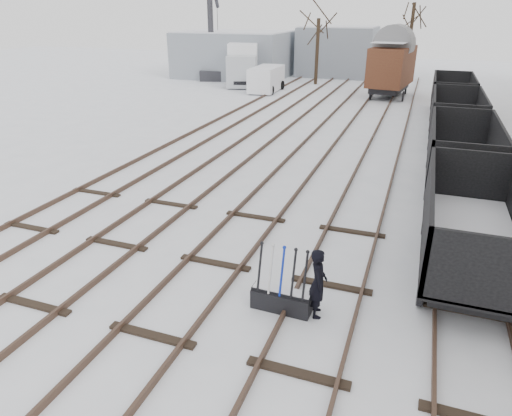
{
  "coord_description": "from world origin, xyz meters",
  "views": [
    {
      "loc": [
        4.45,
        -6.14,
        6.0
      ],
      "look_at": [
        0.69,
        4.14,
        1.2
      ],
      "focal_mm": 32.0,
      "sensor_mm": 36.0,
      "label": 1
    }
  ],
  "objects": [
    {
      "name": "ground",
      "position": [
        0.0,
        0.0,
        0.0
      ],
      "size": [
        120.0,
        120.0,
        0.0
      ],
      "primitive_type": "plane",
      "color": "white",
      "rests_on": "ground"
    },
    {
      "name": "tracks",
      "position": [
        -0.0,
        13.67,
        0.07
      ],
      "size": [
        13.9,
        52.0,
        0.16
      ],
      "color": "black",
      "rests_on": "ground"
    },
    {
      "name": "shed_left",
      "position": [
        -13.0,
        36.0,
        2.05
      ],
      "size": [
        10.0,
        8.0,
        4.1
      ],
      "color": "#8C949E",
      "rests_on": "ground"
    },
    {
      "name": "shed_right",
      "position": [
        -4.0,
        40.0,
        2.25
      ],
      "size": [
        7.0,
        6.0,
        4.5
      ],
      "color": "#8C949E",
      "rests_on": "ground"
    },
    {
      "name": "ground_frame",
      "position": [
        2.15,
        1.75,
        0.28
      ],
      "size": [
        1.31,
        0.46,
        1.49
      ],
      "rotation": [
        0.0,
        0.0,
        -0.03
      ],
      "color": "black",
      "rests_on": "ground"
    },
    {
      "name": "worker",
      "position": [
        2.9,
        1.85,
        0.78
      ],
      "size": [
        0.52,
        0.65,
        1.56
      ],
      "primitive_type": "imported",
      "rotation": [
        0.0,
        0.0,
        1.86
      ],
      "color": "black",
      "rests_on": "ground"
    },
    {
      "name": "freight_wagon_a",
      "position": [
        6.0,
        4.8,
        0.89
      ],
      "size": [
        2.29,
        5.72,
        2.34
      ],
      "color": "black",
      "rests_on": "ground"
    },
    {
      "name": "freight_wagon_b",
      "position": [
        6.0,
        11.2,
        0.89
      ],
      "size": [
        2.29,
        5.72,
        2.34
      ],
      "color": "black",
      "rests_on": "ground"
    },
    {
      "name": "freight_wagon_c",
      "position": [
        6.0,
        17.6,
        0.89
      ],
      "size": [
        2.29,
        5.72,
        2.34
      ],
      "color": "black",
      "rests_on": "ground"
    },
    {
      "name": "freight_wagon_d",
      "position": [
        6.0,
        24.0,
        0.89
      ],
      "size": [
        2.29,
        5.72,
        2.34
      ],
      "color": "black",
      "rests_on": "ground"
    },
    {
      "name": "box_van_wagon",
      "position": [
        1.92,
        29.46,
        2.27
      ],
      "size": [
        3.35,
        5.41,
        3.89
      ],
      "rotation": [
        0.0,
        0.0,
        -0.13
      ],
      "color": "black",
      "rests_on": "ground"
    },
    {
      "name": "lorry",
      "position": [
        -10.62,
        31.93,
        1.73
      ],
      "size": [
        3.89,
        7.73,
        3.36
      ],
      "rotation": [
        0.0,
        0.0,
        0.31
      ],
      "color": "black",
      "rests_on": "ground"
    },
    {
      "name": "panel_van",
      "position": [
        -7.34,
        28.55,
        0.98
      ],
      "size": [
        2.01,
        4.33,
        1.88
      ],
      "rotation": [
        0.0,
        0.0,
        0.04
      ],
      "color": "white",
      "rests_on": "ground"
    },
    {
      "name": "crane",
      "position": [
        -13.94,
        32.95,
        2.68
      ],
      "size": [
        2.52,
        6.08,
        10.18
      ],
      "rotation": [
        0.0,
        0.0,
        0.29
      ],
      "color": "#2A2A2F",
      "rests_on": "ground"
    },
    {
      "name": "tree_far_left",
      "position": [
        -4.56,
        33.57,
        2.64
      ],
      "size": [
        0.3,
        0.3,
        5.28
      ],
      "primitive_type": "cylinder",
      "color": "black",
      "rests_on": "ground"
    },
    {
      "name": "tree_far_right",
      "position": [
        2.54,
        39.18,
        3.25
      ],
      "size": [
        0.3,
        0.3,
        6.5
      ],
      "primitive_type": "cylinder",
      "color": "black",
      "rests_on": "ground"
    }
  ]
}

